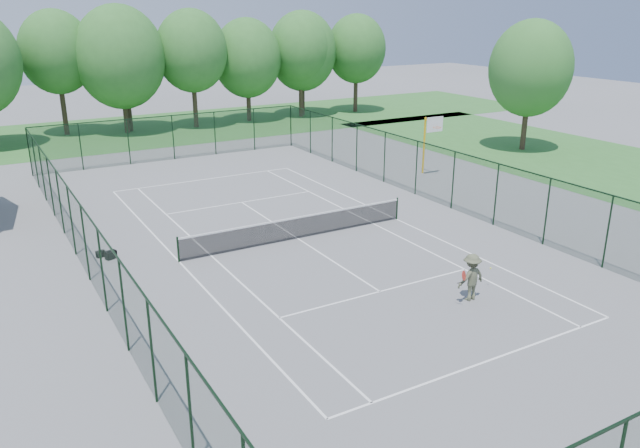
{
  "coord_description": "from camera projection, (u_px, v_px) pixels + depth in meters",
  "views": [
    {
      "loc": [
        -12.25,
        -23.27,
        9.82
      ],
      "look_at": [
        0.0,
        -2.0,
        1.3
      ],
      "focal_mm": 35.0,
      "sensor_mm": 36.0,
      "label": 1
    }
  ],
  "objects": [
    {
      "name": "court_lines",
      "position": [
        298.0,
        239.0,
        28.05
      ],
      "size": [
        11.05,
        23.85,
        0.01
      ],
      "color": "white",
      "rests_on": "ground"
    },
    {
      "name": "tennis_net",
      "position": [
        298.0,
        227.0,
        27.86
      ],
      "size": [
        11.08,
        0.08,
        1.1
      ],
      "color": "black",
      "rests_on": "ground"
    },
    {
      "name": "sports_bag_b",
      "position": [
        101.0,
        254.0,
        25.94
      ],
      "size": [
        0.39,
        0.27,
        0.28
      ],
      "primitive_type": "cube",
      "rotation": [
        0.0,
        0.0,
        0.17
      ],
      "color": "black",
      "rests_on": "ground"
    },
    {
      "name": "tree_side",
      "position": [
        531.0,
        69.0,
        43.87
      ],
      "size": [
        5.8,
        5.8,
        9.19
      ],
      "color": "#463325",
      "rests_on": "ground"
    },
    {
      "name": "basketball_goal",
      "position": [
        430.0,
        134.0,
        38.01
      ],
      "size": [
        1.2,
        1.43,
        3.65
      ],
      "color": "yellow",
      "rests_on": "ground"
    },
    {
      "name": "grass_side",
      "position": [
        580.0,
        160.0,
        42.64
      ],
      "size": [
        14.0,
        40.0,
        0.01
      ],
      "primitive_type": "cube",
      "color": "#377731",
      "rests_on": "ground"
    },
    {
      "name": "tree_line_far",
      "position": [
        124.0,
        58.0,
        50.64
      ],
      "size": [
        39.4,
        6.4,
        9.7
      ],
      "color": "#463325",
      "rests_on": "ground"
    },
    {
      "name": "ground",
      "position": [
        298.0,
        239.0,
        28.05
      ],
      "size": [
        140.0,
        140.0,
        0.0
      ],
      "primitive_type": "plane",
      "color": "slate",
      "rests_on": "ground"
    },
    {
      "name": "sports_bag_a",
      "position": [
        111.0,
        255.0,
        25.74
      ],
      "size": [
        0.5,
        0.4,
        0.35
      ],
      "primitive_type": "cube",
      "rotation": [
        0.0,
        0.0,
        0.37
      ],
      "color": "black",
      "rests_on": "ground"
    },
    {
      "name": "fence_enclosure",
      "position": [
        297.0,
        206.0,
        27.54
      ],
      "size": [
        18.05,
        36.05,
        3.02
      ],
      "color": "#15331E",
      "rests_on": "ground"
    },
    {
      "name": "tennis_player",
      "position": [
        471.0,
        277.0,
        21.93
      ],
      "size": [
        2.24,
        0.89,
        1.72
      ],
      "color": "#555A40",
      "rests_on": "ground"
    },
    {
      "name": "grass_far",
      "position": [
        131.0,
        131.0,
        52.61
      ],
      "size": [
        80.0,
        16.0,
        0.01
      ],
      "primitive_type": "cube",
      "color": "#377731",
      "rests_on": "ground"
    }
  ]
}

